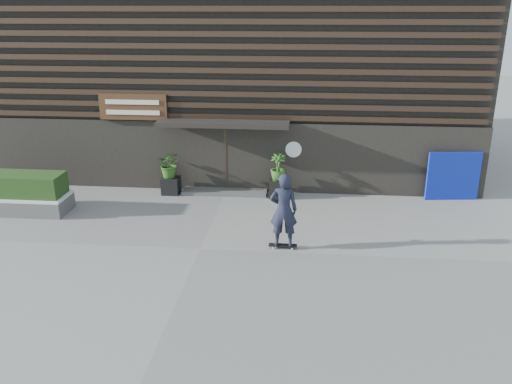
# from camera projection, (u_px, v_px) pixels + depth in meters

# --- Properties ---
(ground) EXTENTS (80.00, 80.00, 0.00)m
(ground) POSITION_uv_depth(u_px,v_px,m) (200.00, 249.00, 14.58)
(ground) COLOR gray
(ground) RESTS_ON ground
(entrance_step) EXTENTS (3.00, 0.80, 0.12)m
(entrance_step) POSITION_uv_depth(u_px,v_px,m) (225.00, 191.00, 18.88)
(entrance_step) COLOR #4D4C4A
(entrance_step) RESTS_ON ground
(planter_pot_left) EXTENTS (0.60, 0.60, 0.60)m
(planter_pot_left) POSITION_uv_depth(u_px,v_px,m) (171.00, 185.00, 18.78)
(planter_pot_left) COLOR black
(planter_pot_left) RESTS_ON ground
(bamboo_left) EXTENTS (0.86, 0.75, 0.96)m
(bamboo_left) POSITION_uv_depth(u_px,v_px,m) (170.00, 164.00, 18.52)
(bamboo_left) COLOR #2D591E
(bamboo_left) RESTS_ON planter_pot_left
(planter_pot_right) EXTENTS (0.60, 0.60, 0.60)m
(planter_pot_right) POSITION_uv_depth(u_px,v_px,m) (278.00, 189.00, 18.44)
(planter_pot_right) COLOR black
(planter_pot_right) RESTS_ON ground
(bamboo_right) EXTENTS (0.54, 0.54, 0.96)m
(bamboo_right) POSITION_uv_depth(u_px,v_px,m) (278.00, 167.00, 18.18)
(bamboo_right) COLOR #2D591E
(bamboo_right) RESTS_ON planter_pot_right
(raised_bed) EXTENTS (3.50, 1.20, 0.50)m
(raised_bed) POSITION_uv_depth(u_px,v_px,m) (15.00, 204.00, 17.18)
(raised_bed) COLOR #50504D
(raised_bed) RESTS_ON ground
(snow_layer) EXTENTS (3.50, 1.20, 0.08)m
(snow_layer) POSITION_uv_depth(u_px,v_px,m) (14.00, 195.00, 17.08)
(snow_layer) COLOR white
(snow_layer) RESTS_ON raised_bed
(hedge) EXTENTS (3.30, 1.00, 0.70)m
(hedge) POSITION_uv_depth(u_px,v_px,m) (12.00, 184.00, 16.95)
(hedge) COLOR #1D3A15
(hedge) RESTS_ON snow_layer
(blue_tarp) EXTENTS (1.80, 0.33, 1.68)m
(blue_tarp) POSITION_uv_depth(u_px,v_px,m) (453.00, 176.00, 18.01)
(blue_tarp) COLOR #0C1EA2
(blue_tarp) RESTS_ON ground
(building) EXTENTS (18.00, 11.00, 8.00)m
(building) POSITION_uv_depth(u_px,v_px,m) (242.00, 63.00, 22.59)
(building) COLOR black
(building) RESTS_ON ground
(skateboarder) EXTENTS (0.78, 0.52, 2.16)m
(skateboarder) POSITION_uv_depth(u_px,v_px,m) (284.00, 210.00, 14.26)
(skateboarder) COLOR black
(skateboarder) RESTS_ON ground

